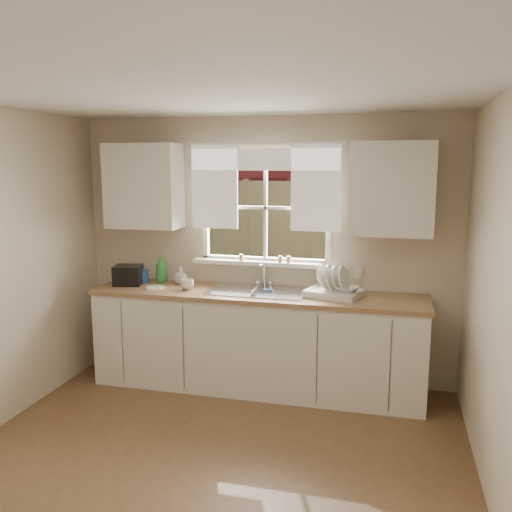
% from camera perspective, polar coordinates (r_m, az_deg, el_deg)
% --- Properties ---
extents(ground, '(4.00, 4.00, 0.00)m').
position_cam_1_polar(ground, '(3.79, -6.65, -23.35)').
color(ground, brown).
rests_on(ground, ground).
extents(room_walls, '(3.62, 4.02, 2.50)m').
position_cam_1_polar(room_walls, '(3.23, -7.50, -5.26)').
color(room_walls, beige).
rests_on(room_walls, ground).
extents(ceiling, '(3.60, 4.00, 0.02)m').
position_cam_1_polar(ceiling, '(3.21, -7.57, 17.40)').
color(ceiling, silver).
rests_on(ceiling, room_walls).
extents(window, '(1.38, 0.16, 1.06)m').
position_cam_1_polar(window, '(5.13, 0.96, 3.24)').
color(window, white).
rests_on(window, room_walls).
extents(curtains, '(1.50, 0.03, 0.81)m').
position_cam_1_polar(curtains, '(5.05, 0.84, 8.24)').
color(curtains, white).
rests_on(curtains, room_walls).
extents(base_cabinets, '(3.00, 0.62, 0.87)m').
position_cam_1_polar(base_cabinets, '(5.05, 0.08, -9.09)').
color(base_cabinets, silver).
rests_on(base_cabinets, ground).
extents(countertop, '(3.04, 0.65, 0.04)m').
position_cam_1_polar(countertop, '(4.93, 0.09, -4.07)').
color(countertop, '#96704B').
rests_on(countertop, base_cabinets).
extents(upper_cabinet_left, '(0.70, 0.33, 0.80)m').
position_cam_1_polar(upper_cabinet_left, '(5.32, -11.73, 7.22)').
color(upper_cabinet_left, silver).
rests_on(upper_cabinet_left, room_walls).
extents(upper_cabinet_right, '(0.70, 0.33, 0.80)m').
position_cam_1_polar(upper_cabinet_right, '(4.79, 14.09, 6.86)').
color(upper_cabinet_right, silver).
rests_on(upper_cabinet_right, room_walls).
extents(wall_outlet, '(0.08, 0.01, 0.12)m').
position_cam_1_polar(wall_outlet, '(5.05, 10.68, -1.69)').
color(wall_outlet, beige).
rests_on(wall_outlet, room_walls).
extents(sill_jars, '(0.50, 0.04, 0.06)m').
position_cam_1_polar(sill_jars, '(5.10, 1.45, -0.27)').
color(sill_jars, brown).
rests_on(sill_jars, window).
extents(backyard, '(20.00, 10.00, 6.13)m').
position_cam_1_polar(backyard, '(11.47, 11.62, 16.56)').
color(backyard, '#335421').
rests_on(backyard, ground).
extents(sink, '(0.88, 0.52, 0.40)m').
position_cam_1_polar(sink, '(4.97, 0.17, -4.57)').
color(sink, '#B7B7BC').
rests_on(sink, countertop).
extents(dish_rack, '(0.53, 0.45, 0.31)m').
position_cam_1_polar(dish_rack, '(4.82, 8.16, -3.39)').
color(dish_rack, silver).
rests_on(dish_rack, countertop).
extents(bowl, '(0.24, 0.24, 0.05)m').
position_cam_1_polar(bowl, '(4.75, 9.63, -3.44)').
color(bowl, silver).
rests_on(bowl, dish_rack).
extents(soap_bottle_a, '(0.13, 0.13, 0.27)m').
position_cam_1_polar(soap_bottle_a, '(5.37, -9.99, -1.34)').
color(soap_bottle_a, '#2B853D').
rests_on(soap_bottle_a, countertop).
extents(soap_bottle_b, '(0.10, 0.10, 0.19)m').
position_cam_1_polar(soap_bottle_b, '(5.40, -11.90, -1.77)').
color(soap_bottle_b, blue).
rests_on(soap_bottle_b, countertop).
extents(soap_bottle_c, '(0.16, 0.16, 0.16)m').
position_cam_1_polar(soap_bottle_c, '(5.31, -7.95, -2.02)').
color(soap_bottle_c, beige).
rests_on(soap_bottle_c, countertop).
extents(saucer, '(0.18, 0.18, 0.01)m').
position_cam_1_polar(saucer, '(5.17, -10.55, -3.28)').
color(saucer, white).
rests_on(saucer, countertop).
extents(cup, '(0.13, 0.13, 0.10)m').
position_cam_1_polar(cup, '(5.06, -7.24, -2.99)').
color(cup, beige).
rests_on(cup, countertop).
extents(black_appliance, '(0.30, 0.27, 0.19)m').
position_cam_1_polar(black_appliance, '(5.35, -13.30, -1.97)').
color(black_appliance, black).
rests_on(black_appliance, countertop).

